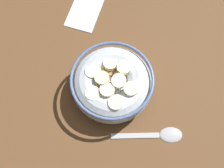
{
  "coord_description": "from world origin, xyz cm",
  "views": [
    {
      "loc": [
        19.13,
        7.66,
        56.96
      ],
      "look_at": [
        0.0,
        0.0,
        3.0
      ],
      "focal_mm": 47.13,
      "sensor_mm": 36.0,
      "label": 1
    }
  ],
  "objects": [
    {
      "name": "ground_plane",
      "position": [
        0.0,
        0.0,
        -1.0
      ],
      "size": [
        120.81,
        120.81,
        2.0
      ],
      "primitive_type": "cube",
      "color": "brown"
    },
    {
      "name": "spoon",
      "position": [
        5.2,
        12.67,
        0.35
      ],
      "size": [
        7.35,
        13.62,
        0.8
      ],
      "color": "#A5A5AD",
      "rests_on": "ground_plane"
    },
    {
      "name": "cereal_bowl",
      "position": [
        0.02,
        0.01,
        3.23
      ],
      "size": [
        16.11,
        16.11,
        6.54
      ],
      "color": "#B2BCC6",
      "rests_on": "ground_plane"
    },
    {
      "name": "folded_napkin",
      "position": [
        -15.83,
        -12.88,
        0.15
      ],
      "size": [
        11.54,
        7.47,
        0.3
      ],
      "primitive_type": "cube",
      "rotation": [
        0.0,
        0.0,
        0.08
      ],
      "color": "silver",
      "rests_on": "ground_plane"
    }
  ]
}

